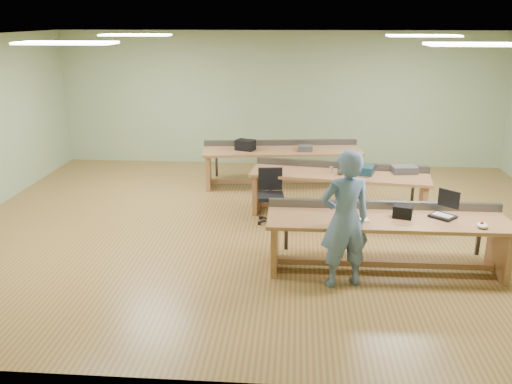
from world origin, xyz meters
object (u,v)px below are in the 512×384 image
laptop_base (443,216)px  camera_bag (403,212)px  workbench_mid (339,183)px  workbench_front (386,230)px  drinks_can (331,170)px  person (345,219)px  parts_bin_teal (361,170)px  parts_bin_grey (404,169)px  mug (341,172)px  task_chair (271,203)px  workbench_back (282,158)px

laptop_base → camera_bag: camera_bag is taller
workbench_mid → laptop_base: bearing=-51.9°
workbench_front → drinks_can: drinks_can is taller
workbench_mid → person: 2.63m
parts_bin_teal → parts_bin_grey: (0.73, 0.12, -0.01)m
parts_bin_teal → parts_bin_grey: parts_bin_teal is taller
workbench_front → mug: 2.08m
task_chair → mug: bearing=10.2°
workbench_mid → parts_bin_grey: bearing=12.8°
workbench_front → workbench_mid: (-0.48, 2.12, -0.00)m
person → mug: person is taller
camera_bag → workbench_front: bearing=-162.5°
workbench_back → task_chair: size_ratio=3.61×
task_chair → parts_bin_grey: task_chair is taller
camera_bag → parts_bin_teal: bearing=115.0°
person → task_chair: (-1.03, 2.16, -0.56)m
workbench_front → workbench_mid: 2.17m
workbench_back → mug: (1.05, -1.76, 0.24)m
drinks_can → workbench_back: bearing=117.9°
workbench_mid → camera_bag: bearing=-64.5°
mug → laptop_base: bearing=-58.7°
mug → drinks_can: 0.18m
camera_bag → workbench_back: bearing=130.9°
workbench_front → parts_bin_teal: parts_bin_teal is taller
workbench_back → parts_bin_teal: 2.20m
camera_bag → task_chair: (-1.82, 1.67, -0.51)m
workbench_mid → person: bearing=-84.9°
workbench_back → parts_bin_grey: bearing=-42.9°
camera_bag → parts_bin_teal: size_ratio=0.61×
workbench_mid → workbench_back: (-1.03, 1.66, 0.00)m
task_chair → mug: 1.30m
workbench_front → person: bearing=-141.2°
workbench_back → parts_bin_teal: (1.39, -1.68, 0.26)m
parts_bin_grey → workbench_mid: bearing=-175.0°
task_chair → drinks_can: 1.19m
workbench_mid → camera_bag: 2.23m
workbench_back → laptop_base: 4.35m
person → drinks_can: size_ratio=15.93×
mug → drinks_can: bearing=151.8°
task_chair → laptop_base: bearing=-40.5°
parts_bin_grey → mug: bearing=-169.4°
parts_bin_teal → drinks_can: bearing=-179.7°
person → parts_bin_grey: size_ratio=4.31×
workbench_back → person: bearing=-84.6°
task_chair → camera_bag: bearing=-48.4°
workbench_mid → person: (-0.12, -2.61, 0.33)m
workbench_back → drinks_can: size_ratio=28.90×
laptop_base → parts_bin_teal: 2.22m
camera_bag → drinks_can: camera_bag is taller
workbench_back → camera_bag: size_ratio=13.29×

